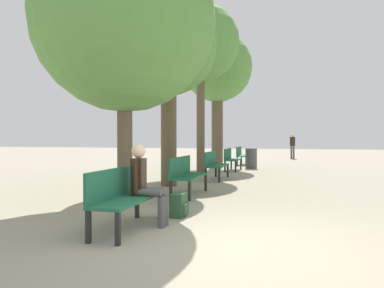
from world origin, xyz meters
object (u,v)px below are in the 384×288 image
at_px(pedestrian_near, 292,144).
at_px(trash_bin, 251,158).
at_px(bench_row_4, 242,154).
at_px(tree_row_0, 124,21).
at_px(bench_row_1, 186,173).
at_px(bench_row_3, 231,158).
at_px(tree_row_1, 169,50).
at_px(tree_row_3, 217,69).
at_px(tree_row_2, 201,44).
at_px(bench_row_0, 123,194).
at_px(person_seated, 146,182).
at_px(bench_row_2, 214,163).
at_px(backpack, 179,205).

distance_m(pedestrian_near, trash_bin, 8.32).
relative_size(bench_row_4, tree_row_0, 0.29).
relative_size(bench_row_1, bench_row_3, 1.00).
distance_m(tree_row_1, trash_bin, 7.44).
height_order(bench_row_1, tree_row_1, tree_row_1).
relative_size(tree_row_3, trash_bin, 7.03).
bearing_deg(tree_row_2, bench_row_4, 79.41).
distance_m(tree_row_3, trash_bin, 4.39).
height_order(bench_row_3, bench_row_4, same).
xyz_separation_m(bench_row_0, bench_row_3, (0.00, 10.11, 0.00)).
distance_m(bench_row_0, bench_row_1, 3.37).
bearing_deg(person_seated, tree_row_3, 95.67).
distance_m(bench_row_0, pedestrian_near, 19.58).
height_order(tree_row_0, tree_row_3, tree_row_3).
bearing_deg(tree_row_0, tree_row_2, 90.00).
distance_m(tree_row_3, pedestrian_near, 9.02).
relative_size(person_seated, trash_bin, 1.43).
bearing_deg(tree_row_0, person_seated, -56.21).
bearing_deg(trash_bin, tree_row_2, -120.91).
bearing_deg(tree_row_2, tree_row_3, 90.00).
xyz_separation_m(bench_row_3, tree_row_0, (-0.91, -8.09, 3.20)).
xyz_separation_m(tree_row_3, trash_bin, (1.61, -0.55, -4.05)).
bearing_deg(tree_row_3, bench_row_1, -83.87).
height_order(bench_row_0, tree_row_1, tree_row_1).
height_order(person_seated, trash_bin, person_seated).
xyz_separation_m(tree_row_0, tree_row_1, (0.00, 2.83, 0.04)).
bearing_deg(trash_bin, bench_row_2, -98.70).
relative_size(pedestrian_near, trash_bin, 1.83).
distance_m(tree_row_0, tree_row_3, 9.86).
bearing_deg(tree_row_1, pedestrian_near, 77.03).
distance_m(bench_row_4, person_seated, 13.18).
distance_m(bench_row_3, tree_row_0, 8.75).
bearing_deg(tree_row_2, backpack, -79.12).
bearing_deg(bench_row_1, pedestrian_near, 81.34).
relative_size(tree_row_1, person_seated, 4.13).
relative_size(bench_row_2, tree_row_0, 0.29).
bearing_deg(tree_row_2, bench_row_0, -83.96).
distance_m(bench_row_1, person_seated, 3.08).
relative_size(tree_row_2, person_seated, 5.07).
distance_m(bench_row_0, tree_row_2, 9.68).
relative_size(tree_row_0, trash_bin, 6.40).
distance_m(bench_row_3, bench_row_4, 3.37).
relative_size(bench_row_3, pedestrian_near, 1.03).
xyz_separation_m(tree_row_2, pedestrian_near, (3.36, 10.81, -3.92)).
bearing_deg(tree_row_1, person_seated, -75.83).
distance_m(tree_row_3, person_seated, 12.21).
distance_m(bench_row_1, trash_bin, 7.96).
distance_m(tree_row_3, backpack, 11.72).
relative_size(bench_row_0, tree_row_1, 0.32).
height_order(bench_row_3, backpack, bench_row_3).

